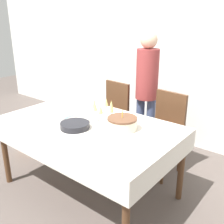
# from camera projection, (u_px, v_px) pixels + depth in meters

# --- Properties ---
(ground_plane) EXTENTS (12.00, 12.00, 0.00)m
(ground_plane) POSITION_uv_depth(u_px,v_px,m) (90.00, 189.00, 2.85)
(ground_plane) COLOR #564C47
(wall_back) EXTENTS (8.00, 0.05, 2.70)m
(wall_back) POSITION_uv_depth(u_px,v_px,m) (171.00, 49.00, 3.64)
(wall_back) COLOR silver
(wall_back) RESTS_ON ground_plane
(dining_table) EXTENTS (1.78, 1.09, 0.77)m
(dining_table) POSITION_uv_depth(u_px,v_px,m) (88.00, 133.00, 2.62)
(dining_table) COLOR silver
(dining_table) RESTS_ON ground_plane
(dining_chair_far_left) EXTENTS (0.46, 0.46, 0.96)m
(dining_chair_far_left) POSITION_uv_depth(u_px,v_px,m) (112.00, 115.00, 3.53)
(dining_chair_far_left) COLOR #51331E
(dining_chair_far_left) RESTS_ON ground_plane
(dining_chair_far_right) EXTENTS (0.46, 0.46, 0.96)m
(dining_chair_far_right) POSITION_uv_depth(u_px,v_px,m) (164.00, 129.00, 3.07)
(dining_chair_far_right) COLOR #51331E
(dining_chair_far_right) RESTS_ON ground_plane
(birthday_cake) EXTENTS (0.28, 0.28, 0.19)m
(birthday_cake) POSITION_uv_depth(u_px,v_px,m) (122.00, 123.00, 2.44)
(birthday_cake) COLOR beige
(birthday_cake) RESTS_ON dining_table
(champagne_tray) EXTENTS (0.33, 0.33, 0.18)m
(champagne_tray) POSITION_uv_depth(u_px,v_px,m) (103.00, 111.00, 2.70)
(champagne_tray) COLOR silver
(champagne_tray) RESTS_ON dining_table
(plate_stack_main) EXTENTS (0.28, 0.28, 0.06)m
(plate_stack_main) POSITION_uv_depth(u_px,v_px,m) (75.00, 125.00, 2.47)
(plate_stack_main) COLOR black
(plate_stack_main) RESTS_ON dining_table
(plate_stack_dessert) EXTENTS (0.20, 0.20, 0.04)m
(plate_stack_dessert) POSITION_uv_depth(u_px,v_px,m) (91.00, 118.00, 2.67)
(plate_stack_dessert) COLOR silver
(plate_stack_dessert) RESTS_ON dining_table
(cake_knife) EXTENTS (0.29, 0.11, 0.00)m
(cake_knife) POSITION_uv_depth(u_px,v_px,m) (111.00, 139.00, 2.25)
(cake_knife) COLOR silver
(cake_knife) RESTS_ON dining_table
(fork_pile) EXTENTS (0.18, 0.08, 0.02)m
(fork_pile) POSITION_uv_depth(u_px,v_px,m) (56.00, 118.00, 2.69)
(fork_pile) COLOR silver
(fork_pile) RESTS_ON dining_table
(napkin_pile) EXTENTS (0.15, 0.15, 0.01)m
(napkin_pile) POSITION_uv_depth(u_px,v_px,m) (64.00, 115.00, 2.78)
(napkin_pile) COLOR #8CC6E0
(napkin_pile) RESTS_ON dining_table
(person_standing) EXTENTS (0.28, 0.28, 1.62)m
(person_standing) POSITION_uv_depth(u_px,v_px,m) (147.00, 84.00, 3.30)
(person_standing) COLOR #3F4C72
(person_standing) RESTS_ON ground_plane
(gift_bag) EXTENTS (0.26, 0.15, 0.27)m
(gift_bag) POSITION_uv_depth(u_px,v_px,m) (32.00, 141.00, 3.64)
(gift_bag) COLOR orange
(gift_bag) RESTS_ON ground_plane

